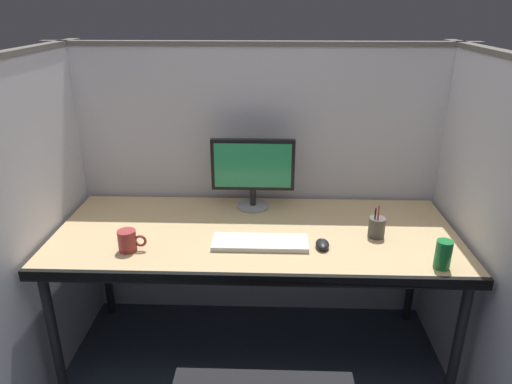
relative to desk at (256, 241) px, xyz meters
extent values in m
cube|color=silver|center=(0.00, 0.46, 0.08)|extent=(2.20, 0.05, 1.55)
cube|color=#605B56|center=(0.00, 0.46, 0.87)|extent=(2.21, 0.06, 0.02)
cube|color=silver|center=(-0.99, -0.09, 0.08)|extent=(0.05, 1.40, 1.55)
cube|color=#605B56|center=(-0.99, -0.09, 0.87)|extent=(0.06, 1.41, 0.02)
cube|color=silver|center=(0.99, -0.09, 0.08)|extent=(0.05, 1.40, 1.55)
cube|color=tan|center=(0.00, 0.01, 0.03)|extent=(1.90, 0.80, 0.04)
cube|color=black|center=(0.00, -0.38, 0.03)|extent=(1.90, 0.02, 0.05)
cylinder|color=black|center=(-0.89, -0.33, -0.34)|extent=(0.04, 0.04, 0.70)
cylinder|color=black|center=(0.89, -0.33, -0.34)|extent=(0.04, 0.04, 0.70)
cylinder|color=black|center=(-0.89, 0.35, -0.34)|extent=(0.04, 0.04, 0.70)
cylinder|color=black|center=(0.89, 0.35, -0.34)|extent=(0.04, 0.04, 0.70)
cylinder|color=gray|center=(-0.02, 0.29, 0.06)|extent=(0.17, 0.17, 0.01)
cylinder|color=black|center=(-0.02, 0.29, 0.11)|extent=(0.03, 0.03, 0.09)
cube|color=black|center=(-0.02, 0.29, 0.29)|extent=(0.43, 0.03, 0.27)
cube|color=#268C59|center=(-0.02, 0.27, 0.29)|extent=(0.39, 0.01, 0.23)
cube|color=silver|center=(0.03, -0.12, 0.06)|extent=(0.43, 0.15, 0.02)
ellipsoid|color=black|center=(0.30, -0.14, 0.07)|extent=(0.06, 0.10, 0.03)
cylinder|color=#59595B|center=(0.30, -0.12, 0.08)|extent=(0.01, 0.01, 0.01)
cylinder|color=#4C4742|center=(0.56, -0.03, 0.10)|extent=(0.08, 0.08, 0.09)
cylinder|color=red|center=(0.56, -0.03, 0.13)|extent=(0.01, 0.01, 0.15)
cylinder|color=#263FB2|center=(0.56, -0.03, 0.13)|extent=(0.01, 0.01, 0.13)
cylinder|color=black|center=(0.55, -0.03, 0.13)|extent=(0.01, 0.01, 0.14)
cylinder|color=#993333|center=(-0.55, -0.19, 0.10)|extent=(0.08, 0.08, 0.09)
torus|color=#993333|center=(-0.50, -0.19, 0.10)|extent=(0.06, 0.01, 0.06)
cylinder|color=#197233|center=(0.77, -0.29, 0.11)|extent=(0.07, 0.07, 0.12)
camera|label=1|loc=(0.07, -1.97, 1.06)|focal=32.68mm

